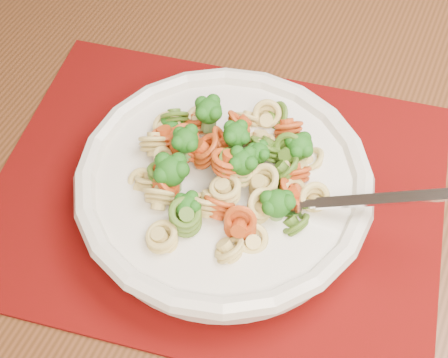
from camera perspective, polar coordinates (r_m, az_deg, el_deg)
The scene contains 5 objects.
dining_table at distance 0.74m, azimuth 3.83°, elevation -0.23°, with size 1.43×1.08×0.71m.
placemat at distance 0.61m, azimuth -0.63°, elevation -1.33°, with size 0.43×0.33×0.00m, color #560306.
pasta_bowl at distance 0.57m, azimuth 0.00°, elevation -0.53°, with size 0.27×0.27×0.05m.
pasta_broccoli_heap at distance 0.56m, azimuth 0.00°, elevation 0.35°, with size 0.23×0.23×0.06m, color tan, non-canonical shape.
fork at distance 0.55m, azimuth 5.88°, elevation -2.42°, with size 0.19×0.02×0.01m, color silver, non-canonical shape.
Camera 1 is at (-0.34, -0.05, 1.21)m, focal length 50.00 mm.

